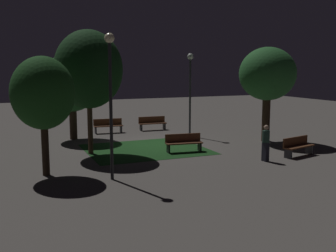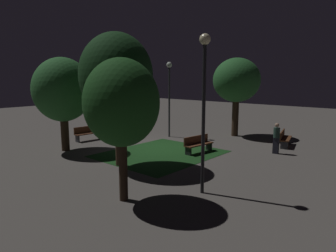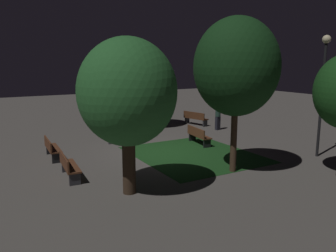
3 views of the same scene
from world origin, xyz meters
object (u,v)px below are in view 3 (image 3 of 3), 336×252
(tree_lawn_side, at_px, (127,93))
(lamp_post_plaza_east, at_px, (107,80))
(tree_near_wall, at_px, (236,67))
(tree_left_canopy, at_px, (138,69))
(bench_lawn_edge, at_px, (51,148))
(bench_corner, at_px, (68,166))
(bench_front_left, at_px, (198,135))
(pedestrian, at_px, (218,116))
(bench_front_right, at_px, (195,118))
(lamp_post_plaza_west, at_px, (323,77))

(tree_lawn_side, bearing_deg, lamp_post_plaza_east, 165.31)
(tree_near_wall, height_order, lamp_post_plaza_east, tree_near_wall)
(tree_left_canopy, distance_m, lamp_post_plaza_east, 4.47)
(tree_near_wall, distance_m, tree_left_canopy, 9.70)
(bench_lawn_edge, distance_m, tree_left_canopy, 8.27)
(bench_lawn_edge, relative_size, tree_left_canopy, 0.35)
(bench_corner, distance_m, tree_lawn_side, 3.90)
(bench_front_left, distance_m, pedestrian, 4.04)
(bench_front_right, bearing_deg, pedestrian, 8.45)
(tree_left_canopy, bearing_deg, lamp_post_plaza_west, 22.93)
(tree_lawn_side, height_order, tree_left_canopy, tree_left_canopy)
(bench_corner, xyz_separation_m, tree_lawn_side, (2.38, 1.37, 2.77))
(bench_corner, relative_size, bench_front_right, 0.98)
(bench_front_right, height_order, tree_left_canopy, tree_left_canopy)
(bench_corner, relative_size, tree_near_wall, 0.31)
(bench_front_right, distance_m, pedestrian, 2.09)
(bench_corner, xyz_separation_m, bench_front_right, (-6.45, 9.91, 0.00))
(bench_front_right, distance_m, bench_front_left, 5.34)
(tree_left_canopy, distance_m, pedestrian, 5.71)
(bench_front_right, relative_size, lamp_post_plaza_east, 0.38)
(lamp_post_plaza_west, bearing_deg, bench_front_right, -176.80)
(tree_lawn_side, distance_m, pedestrian, 11.41)
(bench_corner, height_order, bench_front_left, same)
(tree_near_wall, distance_m, tree_lawn_side, 4.42)
(bench_lawn_edge, bearing_deg, tree_lawn_side, 14.35)
(tree_lawn_side, relative_size, lamp_post_plaza_west, 0.94)
(bench_lawn_edge, bearing_deg, lamp_post_plaza_east, 111.59)
(lamp_post_plaza_east, bearing_deg, pedestrian, 91.75)
(bench_front_right, relative_size, bench_front_left, 1.01)
(tree_near_wall, xyz_separation_m, tree_left_canopy, (-9.68, 0.51, -0.29))
(bench_front_left, distance_m, lamp_post_plaza_east, 5.34)
(bench_front_right, distance_m, tree_left_canopy, 4.97)
(tree_near_wall, bearing_deg, bench_front_left, 162.82)
(tree_left_canopy, height_order, pedestrian, tree_left_canopy)
(bench_lawn_edge, bearing_deg, lamp_post_plaza_west, 62.11)
(bench_front_right, relative_size, tree_lawn_side, 0.38)
(lamp_post_plaza_east, bearing_deg, tree_near_wall, 21.95)
(bench_lawn_edge, height_order, tree_left_canopy, tree_left_canopy)
(tree_lawn_side, bearing_deg, tree_left_canopy, 153.47)
(bench_corner, relative_size, pedestrian, 1.14)
(bench_lawn_edge, xyz_separation_m, lamp_post_plaza_west, (5.51, 10.41, 3.04))
(bench_front_left, height_order, tree_lawn_side, tree_lawn_side)
(bench_lawn_edge, height_order, bench_front_left, same)
(tree_near_wall, bearing_deg, bench_lawn_edge, -132.79)
(bench_front_left, xyz_separation_m, tree_lawn_side, (4.32, -5.67, 2.77))
(bench_lawn_edge, height_order, pedestrian, pedestrian)
(tree_lawn_side, xyz_separation_m, pedestrian, (-6.80, 8.84, -2.40))
(bench_front_left, xyz_separation_m, tree_near_wall, (4.27, -1.32, 3.50))
(tree_lawn_side, relative_size, lamp_post_plaza_east, 1.01)
(bench_front_left, relative_size, pedestrian, 1.15)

